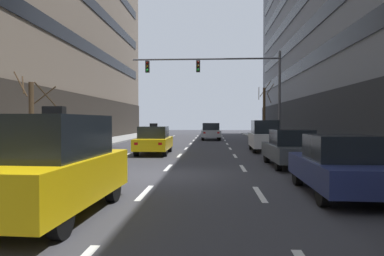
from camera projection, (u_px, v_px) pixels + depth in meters
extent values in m
plane|color=#38383D|center=(161.00, 175.00, 12.41)|extent=(120.00, 120.00, 0.00)
cube|color=silver|center=(35.00, 191.00, 9.60)|extent=(0.16, 2.00, 0.01)
cube|color=silver|center=(95.00, 167.00, 14.59)|extent=(0.16, 2.00, 0.01)
cube|color=silver|center=(125.00, 155.00, 19.58)|extent=(0.16, 2.00, 0.01)
cube|color=silver|center=(143.00, 148.00, 24.57)|extent=(0.16, 2.00, 0.01)
cube|color=silver|center=(154.00, 144.00, 29.56)|extent=(0.16, 2.00, 0.01)
cube|color=silver|center=(163.00, 140.00, 34.55)|extent=(0.16, 2.00, 0.01)
cube|color=silver|center=(169.00, 138.00, 39.54)|extent=(0.16, 2.00, 0.01)
cube|color=silver|center=(174.00, 136.00, 44.53)|extent=(0.16, 2.00, 0.01)
cube|color=silver|center=(145.00, 192.00, 9.41)|extent=(0.16, 2.00, 0.01)
cube|color=silver|center=(168.00, 168.00, 14.40)|extent=(0.16, 2.00, 0.01)
cube|color=silver|center=(179.00, 155.00, 19.39)|extent=(0.16, 2.00, 0.01)
cube|color=silver|center=(186.00, 148.00, 24.38)|extent=(0.16, 2.00, 0.01)
cube|color=silver|center=(191.00, 144.00, 29.37)|extent=(0.16, 2.00, 0.01)
cube|color=silver|center=(194.00, 140.00, 34.36)|extent=(0.16, 2.00, 0.01)
cube|color=silver|center=(196.00, 138.00, 39.35)|extent=(0.16, 2.00, 0.01)
cube|color=silver|center=(198.00, 136.00, 44.34)|extent=(0.16, 2.00, 0.01)
cube|color=silver|center=(260.00, 194.00, 9.23)|extent=(0.16, 2.00, 0.01)
cube|color=silver|center=(243.00, 168.00, 14.22)|extent=(0.16, 2.00, 0.01)
cube|color=silver|center=(235.00, 156.00, 19.21)|extent=(0.16, 2.00, 0.01)
cube|color=silver|center=(230.00, 149.00, 24.20)|extent=(0.16, 2.00, 0.01)
cube|color=silver|center=(227.00, 144.00, 29.19)|extent=(0.16, 2.00, 0.01)
cube|color=silver|center=(225.00, 140.00, 34.18)|extent=(0.16, 2.00, 0.01)
cube|color=silver|center=(223.00, 138.00, 39.17)|extent=(0.16, 2.00, 0.01)
cube|color=silver|center=(222.00, 136.00, 44.16)|extent=(0.16, 2.00, 0.01)
cylinder|color=black|center=(145.00, 147.00, 21.65)|extent=(0.24, 0.67, 0.66)
cylinder|color=black|center=(170.00, 147.00, 21.59)|extent=(0.24, 0.67, 0.66)
cylinder|color=black|center=(136.00, 150.00, 18.95)|extent=(0.24, 0.67, 0.66)
cylinder|color=black|center=(165.00, 151.00, 18.89)|extent=(0.24, 0.67, 0.66)
cube|color=yellow|center=(154.00, 143.00, 20.26)|extent=(1.94, 4.45, 0.64)
cube|color=black|center=(154.00, 132.00, 20.05)|extent=(1.65, 1.94, 0.68)
cube|color=white|center=(149.00, 139.00, 22.45)|extent=(0.20, 0.08, 0.14)
cube|color=red|center=(136.00, 144.00, 18.12)|extent=(0.20, 0.08, 0.14)
cube|color=white|center=(169.00, 139.00, 22.40)|extent=(0.20, 0.08, 0.14)
cube|color=red|center=(160.00, 144.00, 18.08)|extent=(0.20, 0.08, 0.14)
cube|color=black|center=(154.00, 125.00, 20.04)|extent=(0.44, 0.21, 0.18)
cylinder|color=black|center=(51.00, 187.00, 8.52)|extent=(0.24, 0.66, 0.65)
cylinder|color=black|center=(113.00, 188.00, 8.36)|extent=(0.24, 0.66, 0.65)
cylinder|color=black|center=(60.00, 220.00, 5.70)|extent=(0.24, 0.66, 0.65)
cube|color=yellow|center=(55.00, 179.00, 7.10)|extent=(2.00, 4.43, 0.89)
cube|color=black|center=(54.00, 136.00, 7.08)|extent=(1.69, 2.64, 0.89)
cube|color=white|center=(72.00, 160.00, 9.28)|extent=(0.20, 0.09, 0.14)
cube|color=white|center=(117.00, 160.00, 9.16)|extent=(0.20, 0.09, 0.14)
cube|color=red|center=(23.00, 194.00, 4.90)|extent=(0.20, 0.09, 0.14)
cube|color=black|center=(54.00, 111.00, 7.07)|extent=(0.44, 0.22, 0.18)
cylinder|color=black|center=(67.00, 154.00, 17.27)|extent=(0.23, 0.63, 0.62)
cylinder|color=black|center=(95.00, 154.00, 17.14)|extent=(0.23, 0.63, 0.62)
cylinder|color=black|center=(40.00, 159.00, 14.74)|extent=(0.23, 0.63, 0.62)
cylinder|color=black|center=(73.00, 160.00, 14.61)|extent=(0.23, 0.63, 0.62)
cube|color=#1E512D|center=(70.00, 150.00, 15.93)|extent=(1.86, 4.19, 0.60)
cube|color=black|center=(68.00, 137.00, 15.73)|extent=(1.56, 1.83, 0.64)
cube|color=white|center=(76.00, 145.00, 18.01)|extent=(0.19, 0.08, 0.13)
cube|color=red|center=(33.00, 152.00, 13.96)|extent=(0.19, 0.08, 0.13)
cube|color=white|center=(98.00, 145.00, 17.90)|extent=(0.19, 0.08, 0.13)
cube|color=red|center=(62.00, 152.00, 13.86)|extent=(0.19, 0.08, 0.13)
cylinder|color=black|center=(202.00, 136.00, 37.04)|extent=(0.26, 0.71, 0.70)
cylinder|color=black|center=(218.00, 136.00, 37.00)|extent=(0.26, 0.71, 0.70)
cylinder|color=black|center=(203.00, 137.00, 34.18)|extent=(0.26, 0.71, 0.70)
cylinder|color=black|center=(220.00, 137.00, 34.15)|extent=(0.26, 0.71, 0.70)
cube|color=#B7BABF|center=(211.00, 133.00, 35.58)|extent=(2.11, 4.72, 0.68)
cube|color=black|center=(211.00, 126.00, 35.36)|extent=(1.76, 2.07, 0.72)
cube|color=white|center=(204.00, 131.00, 37.88)|extent=(0.21, 0.09, 0.15)
cube|color=red|center=(204.00, 133.00, 33.31)|extent=(0.21, 0.09, 0.15)
cube|color=white|center=(216.00, 131.00, 37.85)|extent=(0.21, 0.09, 0.15)
cube|color=red|center=(218.00, 133.00, 33.28)|extent=(0.21, 0.09, 0.15)
cylinder|color=black|center=(297.00, 175.00, 10.50)|extent=(0.23, 0.65, 0.65)
cylinder|color=black|center=(350.00, 175.00, 10.37)|extent=(0.23, 0.65, 0.65)
cylinder|color=black|center=(323.00, 193.00, 7.87)|extent=(0.23, 0.65, 0.65)
cube|color=navy|center=(338.00, 171.00, 9.12)|extent=(1.91, 4.35, 0.63)
cube|color=black|center=(341.00, 148.00, 8.91)|extent=(1.61, 1.90, 0.66)
cube|color=white|center=(297.00, 158.00, 11.27)|extent=(0.20, 0.08, 0.14)
cube|color=red|center=(342.00, 181.00, 7.06)|extent=(0.20, 0.08, 0.14)
cube|color=white|center=(336.00, 159.00, 11.16)|extent=(0.20, 0.08, 0.14)
cylinder|color=black|center=(267.00, 156.00, 16.12)|extent=(0.22, 0.65, 0.64)
cylinder|color=black|center=(300.00, 156.00, 16.05)|extent=(0.22, 0.65, 0.64)
cylinder|color=black|center=(278.00, 163.00, 13.50)|extent=(0.22, 0.65, 0.64)
cylinder|color=black|center=(318.00, 163.00, 13.42)|extent=(0.22, 0.65, 0.64)
cube|color=#474C51|center=(290.00, 152.00, 14.77)|extent=(1.84, 4.30, 0.62)
cube|color=black|center=(291.00, 137.00, 14.56)|extent=(1.58, 1.87, 0.66)
cube|color=white|center=(267.00, 146.00, 16.89)|extent=(0.20, 0.08, 0.14)
cube|color=red|center=(287.00, 154.00, 12.69)|extent=(0.20, 0.08, 0.14)
cube|color=white|center=(293.00, 146.00, 16.83)|extent=(0.20, 0.08, 0.14)
cube|color=red|center=(321.00, 154.00, 12.63)|extent=(0.20, 0.08, 0.14)
cylinder|color=black|center=(251.00, 145.00, 23.36)|extent=(0.23, 0.63, 0.62)
cylinder|color=black|center=(273.00, 145.00, 23.23)|extent=(0.23, 0.63, 0.62)
cylinder|color=black|center=(254.00, 148.00, 20.82)|extent=(0.23, 0.63, 0.62)
cylinder|color=black|center=(280.00, 148.00, 20.69)|extent=(0.23, 0.63, 0.62)
cube|color=white|center=(264.00, 140.00, 22.01)|extent=(1.86, 4.21, 0.85)
cube|color=black|center=(264.00, 127.00, 22.00)|extent=(1.58, 2.50, 0.85)
cube|color=white|center=(252.00, 136.00, 24.10)|extent=(0.19, 0.08, 0.13)
cube|color=red|center=(258.00, 139.00, 20.03)|extent=(0.19, 0.08, 0.13)
cube|color=white|center=(270.00, 136.00, 23.99)|extent=(0.19, 0.08, 0.13)
cube|color=red|center=(279.00, 139.00, 19.92)|extent=(0.19, 0.08, 0.13)
cylinder|color=#4C4C51|center=(280.00, 99.00, 24.41)|extent=(0.18, 0.18, 6.83)
cylinder|color=#4C4C51|center=(205.00, 59.00, 24.66)|extent=(10.63, 0.12, 0.12)
cube|color=black|center=(198.00, 66.00, 24.70)|extent=(0.28, 0.24, 0.84)
sphere|color=#4B0704|center=(198.00, 62.00, 24.56)|extent=(0.17, 0.17, 0.17)
sphere|color=#523505|center=(198.00, 66.00, 24.57)|extent=(0.17, 0.17, 0.17)
sphere|color=green|center=(198.00, 70.00, 24.57)|extent=(0.17, 0.17, 0.17)
cube|color=black|center=(147.00, 67.00, 24.92)|extent=(0.28, 0.24, 0.84)
sphere|color=#4B0704|center=(147.00, 63.00, 24.78)|extent=(0.17, 0.17, 0.17)
sphere|color=#523505|center=(147.00, 66.00, 24.78)|extent=(0.17, 0.17, 0.17)
sphere|color=green|center=(147.00, 70.00, 24.79)|extent=(0.17, 0.17, 0.17)
cylinder|color=#4C3823|center=(32.00, 119.00, 17.83)|extent=(0.26, 0.26, 3.87)
cylinder|color=#42301E|center=(20.00, 84.00, 17.31)|extent=(1.07, 0.66, 1.35)
cylinder|color=#42301E|center=(43.00, 97.00, 18.62)|extent=(1.71, 0.46, 1.13)
cylinder|color=#42301E|center=(47.00, 96.00, 17.60)|extent=(0.38, 1.84, 1.25)
cylinder|color=#42301E|center=(23.00, 85.00, 17.60)|extent=(0.51, 0.72, 0.99)
cylinder|color=#4C3823|center=(264.00, 113.00, 37.60)|extent=(0.29, 0.29, 5.49)
cylinder|color=#42301E|center=(265.00, 89.00, 38.10)|extent=(1.23, 0.54, 1.81)
cylinder|color=#42301E|center=(270.00, 89.00, 37.76)|extent=(0.59, 1.47, 1.08)
cylinder|color=#42301E|center=(259.00, 93.00, 37.67)|extent=(0.24, 1.21, 1.50)
cylinder|color=#42301E|center=(269.00, 99.00, 37.26)|extent=(0.64, 1.10, 0.95)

